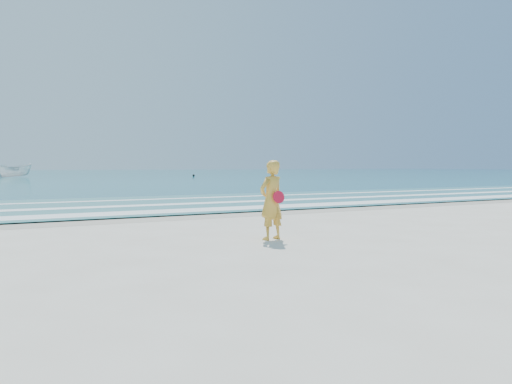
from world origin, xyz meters
name	(u,v)px	position (x,y,z in m)	size (l,w,h in m)	color
ground	(348,269)	(0.00, 0.00, 0.00)	(400.00, 400.00, 0.00)	silver
wet_sand	(166,217)	(0.00, 9.00, 0.00)	(400.00, 2.40, 0.00)	#B2A893
ocean	(17,174)	(0.00, 105.00, 0.02)	(400.00, 190.00, 0.04)	#19727F
shallow	(127,205)	(0.00, 14.00, 0.04)	(400.00, 10.00, 0.01)	#59B7AD
foam_near	(154,212)	(0.00, 10.30, 0.05)	(400.00, 1.40, 0.01)	white
foam_mid	(132,206)	(0.00, 13.20, 0.05)	(400.00, 0.90, 0.01)	white
foam_far	(114,201)	(0.00, 16.50, 0.05)	(400.00, 0.60, 0.01)	white
boat	(14,171)	(-1.90, 69.02, 0.96)	(1.80, 4.78, 1.85)	silver
buoy	(194,175)	(21.35, 62.09, 0.22)	(0.35, 0.35, 0.35)	black
woman	(271,200)	(0.49, 3.24, 0.86)	(0.72, 0.57, 1.72)	gold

